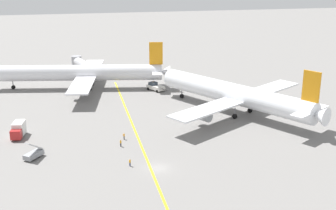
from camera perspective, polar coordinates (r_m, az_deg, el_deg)
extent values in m
plane|color=slate|center=(90.39, -1.30, -8.12)|extent=(600.00, 600.00, 0.00)
cube|color=yellow|center=(99.11, -3.27, -5.73)|extent=(0.79, 120.00, 0.01)
cylinder|color=silver|center=(148.41, -11.40, 4.09)|extent=(54.38, 14.57, 5.18)
cone|color=silver|center=(146.61, -0.44, 4.27)|extent=(4.27, 4.71, 4.14)
cube|color=silver|center=(148.19, -10.34, 3.82)|extent=(14.34, 46.51, 0.44)
cube|color=silver|center=(146.44, -1.42, 4.46)|extent=(5.42, 13.36, 0.28)
cube|color=orange|center=(145.22, -1.56, 6.67)|extent=(4.40, 1.12, 7.35)
cylinder|color=#999EA3|center=(161.17, -10.06, 4.29)|extent=(4.59, 3.29, 2.60)
cylinder|color=#999EA3|center=(136.45, -11.43, 1.77)|extent=(4.59, 3.29, 2.60)
cylinder|color=slate|center=(145.46, -10.07, 2.47)|extent=(0.28, 0.28, 2.33)
cylinder|color=black|center=(145.76, -10.05, 2.03)|extent=(1.38, 0.77, 1.30)
cylinder|color=slate|center=(151.98, -9.75, 3.14)|extent=(0.28, 0.28, 2.33)
cylinder|color=black|center=(152.27, -9.72, 2.72)|extent=(1.38, 0.77, 1.30)
cylinder|color=slate|center=(154.17, -19.33, 2.60)|extent=(0.28, 0.28, 2.33)
cylinder|color=black|center=(154.46, -19.28, 2.18)|extent=(1.38, 0.77, 1.30)
cylinder|color=white|center=(122.44, 8.38, 1.46)|extent=(30.50, 44.51, 5.64)
cone|color=white|center=(138.89, 0.01, 3.60)|extent=(5.88, 5.11, 5.19)
cone|color=white|center=(109.65, 18.92, -1.27)|extent=(5.73, 5.43, 4.51)
cube|color=white|center=(121.28, 9.28, 0.84)|extent=(45.53, 31.53, 0.44)
cube|color=white|center=(110.55, 17.81, -0.70)|extent=(12.74, 9.56, 0.28)
cube|color=orange|center=(109.04, 17.96, 2.29)|extent=(2.62, 3.93, 7.34)
cylinder|color=#999EA3|center=(133.31, 12.49, 1.39)|extent=(4.42, 4.94, 2.60)
cylinder|color=#999EA3|center=(112.09, 4.55, -1.36)|extent=(4.42, 4.94, 2.60)
cylinder|color=slate|center=(118.97, 8.61, -0.90)|extent=(0.28, 0.28, 2.33)
cylinder|color=black|center=(119.34, 8.58, -1.43)|extent=(1.15, 1.39, 1.30)
cylinder|color=slate|center=(124.21, 10.52, -0.20)|extent=(0.28, 0.28, 2.33)
cylinder|color=black|center=(124.57, 10.49, -0.71)|extent=(1.15, 1.39, 1.30)
cylinder|color=slate|center=(135.71, 1.79, 1.63)|extent=(0.28, 0.28, 2.33)
cylinder|color=black|center=(136.03, 1.79, 1.16)|extent=(1.15, 1.39, 1.30)
cube|color=white|center=(144.15, -1.58, 2.29)|extent=(5.54, 6.64, 1.21)
cube|color=#333D47|center=(144.84, -1.94, 2.79)|extent=(3.07, 3.03, 0.90)
cylinder|color=#4C4C51|center=(140.83, -0.33, 1.97)|extent=(1.82, 2.85, 0.20)
sphere|color=orange|center=(144.68, -1.94, 3.03)|extent=(0.24, 0.24, 0.24)
cylinder|color=black|center=(144.99, -2.57, 2.12)|extent=(0.72, 0.93, 0.90)
cylinder|color=black|center=(146.79, -1.74, 2.32)|extent=(0.72, 0.93, 0.90)
cylinder|color=black|center=(141.85, -1.42, 1.78)|extent=(0.72, 0.93, 0.90)
cylinder|color=black|center=(143.68, -0.58, 1.99)|extent=(0.72, 0.93, 0.90)
cube|color=gray|center=(98.65, -16.91, -6.13)|extent=(4.33, 4.79, 1.00)
cube|color=silver|center=(98.12, -16.89, -5.05)|extent=(3.66, 4.16, 2.71)
cylinder|color=black|center=(97.90, -16.86, -6.63)|extent=(0.52, 0.60, 0.60)
cylinder|color=black|center=(98.79, -17.47, -6.47)|extent=(0.52, 0.60, 0.60)
cylinder|color=black|center=(98.91, -16.29, -6.32)|extent=(0.52, 0.60, 0.60)
cylinder|color=black|center=(99.79, -16.90, -6.16)|extent=(0.52, 0.60, 0.60)
cube|color=red|center=(109.53, -18.94, -3.59)|extent=(2.71, 2.55, 2.20)
cube|color=silver|center=(111.73, -18.63, -2.86)|extent=(3.02, 4.52, 3.20)
cylinder|color=black|center=(110.78, -18.38, -3.90)|extent=(0.29, 0.62, 0.60)
cylinder|color=black|center=(111.15, -19.08, -3.90)|extent=(0.29, 0.62, 0.60)
cylinder|color=black|center=(112.13, -18.20, -3.62)|extent=(0.29, 0.62, 0.60)
cylinder|color=black|center=(112.50, -18.89, -3.62)|extent=(0.29, 0.62, 0.60)
cylinder|color=#2D3351|center=(91.40, -4.92, -7.61)|extent=(0.28, 0.28, 0.80)
cylinder|color=orange|center=(91.11, -4.93, -7.22)|extent=(0.36, 0.36, 0.57)
sphere|color=beige|center=(90.95, -4.93, -6.99)|extent=(0.22, 0.22, 0.22)
cylinder|color=#4C4C51|center=(104.79, -5.67, -4.22)|extent=(0.28, 0.28, 0.79)
cylinder|color=orange|center=(104.54, -5.68, -3.88)|extent=(0.36, 0.36, 0.56)
sphere|color=tan|center=(104.40, -5.69, -3.68)|extent=(0.22, 0.22, 0.22)
cylinder|color=#F24C19|center=(104.42, -5.84, -3.84)|extent=(0.05, 0.05, 0.40)
cylinder|color=black|center=(100.86, -6.10, -5.12)|extent=(0.28, 0.28, 0.85)
cylinder|color=orange|center=(100.58, -6.11, -4.73)|extent=(0.36, 0.36, 0.60)
sphere|color=tan|center=(100.43, -6.12, -4.51)|extent=(0.23, 0.23, 0.23)
cylinder|color=#B7B7BC|center=(166.43, -10.74, 5.07)|extent=(8.25, 18.60, 3.20)
cylinder|color=#99999E|center=(175.04, -11.70, 5.63)|extent=(3.84, 3.84, 3.52)
cylinder|color=#595960|center=(174.51, -11.56, 4.95)|extent=(0.70, 0.70, 3.83)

